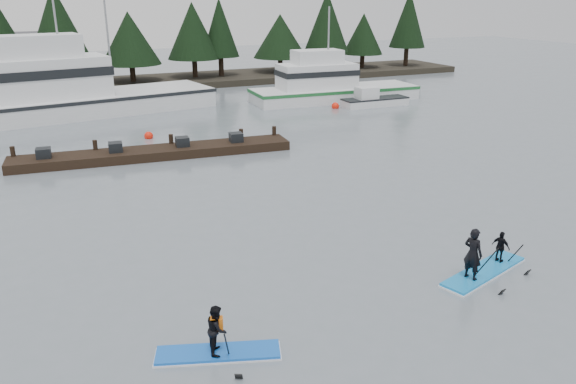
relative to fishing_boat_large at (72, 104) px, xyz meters
name	(u,v)px	position (x,y,z in m)	size (l,w,h in m)	color
ground	(370,287)	(6.08, -30.53, -0.82)	(160.00, 160.00, 0.00)	slate
far_shore	(131,84)	(6.08, 11.47, -0.52)	(70.00, 8.00, 0.60)	#2D281E
treeline	(131,87)	(6.08, 11.47, -0.82)	(60.00, 4.00, 8.00)	black
fishing_boat_large	(72,104)	(0.00, 0.00, 0.00)	(19.82, 8.37, 10.66)	white
fishing_boat_medium	(330,93)	(19.83, -2.54, -0.24)	(13.91, 4.67, 8.27)	white
skiff	(375,102)	(21.92, -6.01, -0.51)	(5.31, 1.59, 0.62)	white
floating_dock	(155,153)	(3.13, -13.64, -0.58)	(14.71, 1.96, 0.49)	black
buoy_c	(335,108)	(18.60, -5.63, -0.82)	(0.59, 0.59, 0.59)	#FF200C
buoy_b	(149,138)	(3.64, -9.28, -0.82)	(0.54, 0.54, 0.54)	#FF200C
paddleboard_solo	(217,338)	(0.89, -31.88, -0.35)	(3.09, 1.67, 1.83)	blue
paddleboard_duo	(482,260)	(9.65, -31.32, -0.29)	(3.67, 1.84, 2.30)	#1685D2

